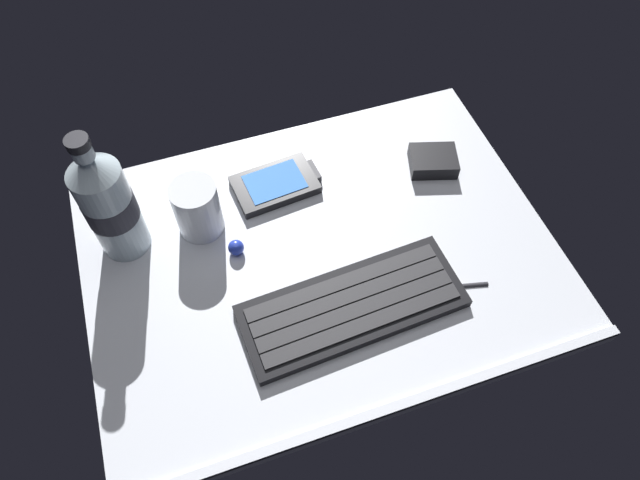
# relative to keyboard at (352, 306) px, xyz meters

# --- Properties ---
(ground_plane) EXTENTS (0.64, 0.48, 0.03)m
(ground_plane) POSITION_rel_keyboard_xyz_m (-0.01, 0.09, -0.02)
(ground_plane) COLOR silver
(keyboard) EXTENTS (0.30, 0.13, 0.02)m
(keyboard) POSITION_rel_keyboard_xyz_m (0.00, 0.00, 0.00)
(keyboard) COLOR black
(keyboard) RESTS_ON ground_plane
(handheld_device) EXTENTS (0.13, 0.09, 0.02)m
(handheld_device) POSITION_rel_keyboard_xyz_m (-0.04, 0.23, -0.00)
(handheld_device) COLOR black
(handheld_device) RESTS_ON ground_plane
(juice_cup) EXTENTS (0.06, 0.06, 0.09)m
(juice_cup) POSITION_rel_keyboard_xyz_m (-0.16, 0.19, 0.03)
(juice_cup) COLOR silver
(juice_cup) RESTS_ON ground_plane
(water_bottle) EXTENTS (0.07, 0.07, 0.21)m
(water_bottle) POSITION_rel_keyboard_xyz_m (-0.26, 0.20, 0.08)
(water_bottle) COLOR silver
(water_bottle) RESTS_ON ground_plane
(charger_block) EXTENTS (0.08, 0.07, 0.02)m
(charger_block) POSITION_rel_keyboard_xyz_m (0.20, 0.19, 0.00)
(charger_block) COLOR black
(charger_block) RESTS_ON ground_plane
(trackball_mouse) EXTENTS (0.02, 0.02, 0.02)m
(trackball_mouse) POSITION_rel_keyboard_xyz_m (-0.12, 0.13, 0.00)
(trackball_mouse) COLOR #2338B2
(trackball_mouse) RESTS_ON ground_plane
(stylus_pen) EXTENTS (0.09, 0.03, 0.01)m
(stylus_pen) POSITION_rel_keyboard_xyz_m (0.14, -0.01, -0.00)
(stylus_pen) COLOR #26262B
(stylus_pen) RESTS_ON ground_plane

